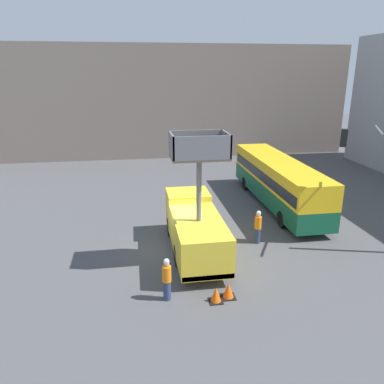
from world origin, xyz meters
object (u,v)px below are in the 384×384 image
object	(u,v)px
utility_truck	(195,225)
road_worker_directing	(258,227)
traffic_light_pole	(384,169)
traffic_cone_near_truck	(216,295)
traffic_cone_mid_road	(228,291)
road_worker_near_truck	(167,279)
city_bus	(278,179)

from	to	relation	value
utility_truck	road_worker_directing	world-z (taller)	utility_truck
traffic_light_pole	traffic_cone_near_truck	world-z (taller)	traffic_light_pole
road_worker_directing	traffic_cone_mid_road	xyz separation A→B (m)	(-2.91, -4.90, -0.65)
road_worker_near_truck	traffic_cone_near_truck	bearing A→B (deg)	18.11
traffic_light_pole	traffic_cone_mid_road	bearing A→B (deg)	-160.36
traffic_cone_mid_road	traffic_cone_near_truck	bearing A→B (deg)	-160.27
utility_truck	traffic_cone_near_truck	xyz separation A→B (m)	(0.15, -4.49, -1.26)
road_worker_directing	traffic_cone_near_truck	world-z (taller)	road_worker_directing
road_worker_near_truck	city_bus	bearing A→B (deg)	81.19
traffic_cone_mid_road	traffic_light_pole	bearing A→B (deg)	19.64
road_worker_directing	traffic_cone_mid_road	bearing A→B (deg)	-175.77
road_worker_near_truck	road_worker_directing	size ratio (longest dim) A/B	0.99
city_bus	utility_truck	bearing A→B (deg)	143.02
city_bus	road_worker_near_truck	xyz separation A→B (m)	(-8.84, -10.41, -0.95)
traffic_light_pole	road_worker_near_truck	bearing A→B (deg)	-165.86
traffic_cone_near_truck	traffic_cone_mid_road	xyz separation A→B (m)	(0.59, 0.21, 0.01)
utility_truck	traffic_light_pole	bearing A→B (deg)	-7.10
utility_truck	traffic_cone_mid_road	world-z (taller)	utility_truck
traffic_light_pole	utility_truck	bearing A→B (deg)	172.90
road_worker_directing	utility_truck	bearing A→B (deg)	134.59
city_bus	traffic_light_pole	xyz separation A→B (m)	(2.44, -7.57, 2.56)
traffic_cone_near_truck	traffic_light_pole	bearing A→B (deg)	19.64
city_bus	traffic_cone_mid_road	size ratio (longest dim) A/B	18.19
traffic_cone_near_truck	traffic_cone_mid_road	size ratio (longest dim) A/B	0.97
utility_truck	traffic_cone_near_truck	world-z (taller)	utility_truck
traffic_light_pole	road_worker_directing	distance (m)	7.00
city_bus	road_worker_near_truck	distance (m)	13.69
utility_truck	road_worker_near_truck	distance (m)	4.46
road_worker_near_truck	road_worker_directing	distance (m)	7.18
utility_truck	traffic_light_pole	world-z (taller)	traffic_light_pole
road_worker_near_truck	traffic_cone_near_truck	distance (m)	2.15
city_bus	traffic_light_pole	distance (m)	8.36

